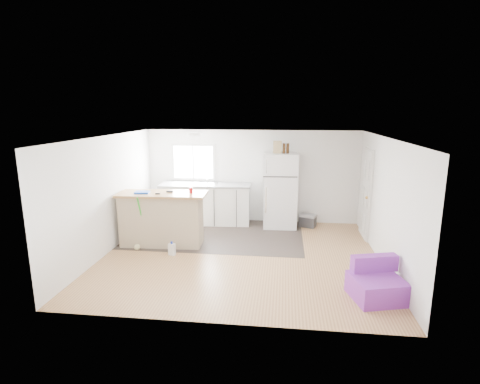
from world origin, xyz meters
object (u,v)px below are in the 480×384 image
Objects in this scene: refrigerator at (280,190)px; cleaner_jug at (172,249)px; cooler at (308,220)px; blue_tray at (142,192)px; red_cup at (191,190)px; cardboard_box at (277,147)px; bottle_left at (284,148)px; peninsula at (162,219)px; mop at (139,239)px; bottle_right at (288,148)px; purple_seat at (376,284)px; kitchen_cabinets at (206,203)px.

cleaner_jug is (-2.15, -2.23, -0.81)m from refrigerator.
blue_tray is at bearing -134.05° from cooler.
red_cup is 0.40× the size of cardboard_box.
cardboard_box is 0.16m from bottle_left.
cardboard_box is at bearing 30.69° from peninsula.
cooler is 1.62× the size of blue_tray.
cardboard_box is at bearing 48.71° from mop.
bottle_right is at bearing -152.87° from cooler.
purple_seat is 4.29m from cardboard_box.
mop is 3.86× the size of blue_tray.
blue_tray reaches higher than peninsula.
peninsula is 3.96× the size of cooler.
bottle_right is at bearing 27.98° from peninsula.
refrigerator reaches higher than blue_tray.
bottle_right is (0.16, -0.05, 1.06)m from refrigerator.
kitchen_cabinets is 7.89× the size of cardboard_box.
cooler is 4.15m from blue_tray.
red_cup reaches higher than peninsula.
red_cup is at bearing -143.07° from refrigerator.
refrigerator reaches higher than cooler.
purple_seat is 3.19× the size of cleaner_jug.
blue_tray reaches higher than cooler.
purple_seat is (0.86, -3.59, 0.07)m from cooler.
refrigerator is 7.45× the size of bottle_right.
cooler is 3.64m from cleaner_jug.
bottle_left is at bearing -173.70° from bottle_right.
red_cup is (0.65, 0.05, 0.63)m from peninsula.
purple_seat is 4.95m from blue_tray.
refrigerator is 6.21× the size of blue_tray.
purple_seat is 3.64× the size of bottle_left.
purple_seat is at bearing -66.84° from bottle_left.
cardboard_box is (-0.80, -0.05, 1.85)m from cooler.
cleaner_jug is 3.55m from cardboard_box.
refrigerator is 6.21× the size of cardboard_box.
peninsula is 7.69× the size of bottle_right.
refrigerator is at bearing 141.66° from bottle_left.
peninsula is at bearing 139.82° from purple_seat.
refrigerator is 3.96m from purple_seat.
kitchen_cabinets is 9.47× the size of bottle_left.
cardboard_box reaches higher than red_cup.
blue_tray is (-3.63, -1.73, 1.02)m from cooler.
peninsula is 3.43m from bottle_right.
peninsula is 1.66× the size of mop.
purple_seat reaches higher than cooler.
bottle_left and bottle_right have the same top height.
mop is 4.63× the size of bottle_right.
peninsula is at bearing 135.80° from cleaner_jug.
red_cup reaches higher than cleaner_jug.
cooler is 4.05× the size of red_cup.
red_cup reaches higher than cooler.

